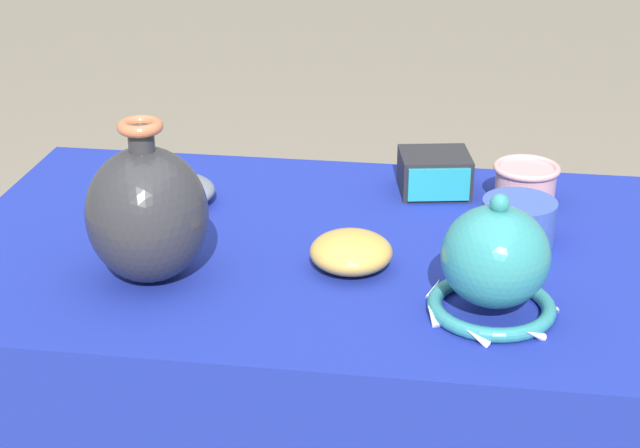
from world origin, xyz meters
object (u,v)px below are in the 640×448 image
(pot_squat_cobalt, at_px, (518,220))
(bowl_shallow_slate, at_px, (174,191))
(vase_tall_bulbous, at_px, (147,213))
(mosaic_tile_box, at_px, (434,173))
(cup_wide_rose, at_px, (525,184))
(vase_dome_bell, at_px, (495,265))
(bowl_shallow_ochre, at_px, (351,252))

(pot_squat_cobalt, height_order, bowl_shallow_slate, pot_squat_cobalt)
(vase_tall_bulbous, height_order, mosaic_tile_box, vase_tall_bulbous)
(mosaic_tile_box, bearing_deg, cup_wide_rose, -23.81)
(bowl_shallow_slate, bearing_deg, vase_tall_bulbous, -81.28)
(cup_wide_rose, bearing_deg, bowl_shallow_slate, -172.60)
(vase_dome_bell, distance_m, pot_squat_cobalt, 0.27)
(pot_squat_cobalt, distance_m, bowl_shallow_slate, 0.62)
(mosaic_tile_box, xyz_separation_m, cup_wide_rose, (0.17, -0.04, 0.00))
(vase_tall_bulbous, relative_size, vase_dome_bell, 1.27)
(vase_dome_bell, bearing_deg, bowl_shallow_ochre, 152.94)
(cup_wide_rose, height_order, bowl_shallow_slate, cup_wide_rose)
(bowl_shallow_slate, bearing_deg, mosaic_tile_box, 14.56)
(vase_dome_bell, bearing_deg, mosaic_tile_box, 102.64)
(mosaic_tile_box, bearing_deg, bowl_shallow_ochre, -120.05)
(vase_dome_bell, distance_m, bowl_shallow_slate, 0.66)
(cup_wide_rose, relative_size, bowl_shallow_slate, 0.81)
(vase_dome_bell, height_order, bowl_shallow_ochre, vase_dome_bell)
(bowl_shallow_slate, height_order, bowl_shallow_ochre, bowl_shallow_ochre)
(vase_tall_bulbous, relative_size, pot_squat_cobalt, 2.06)
(mosaic_tile_box, bearing_deg, vase_dome_bell, -87.76)
(vase_tall_bulbous, bearing_deg, bowl_shallow_slate, 98.72)
(vase_tall_bulbous, height_order, bowl_shallow_slate, vase_tall_bulbous)
(pot_squat_cobalt, bearing_deg, bowl_shallow_ochre, -151.51)
(vase_dome_bell, xyz_separation_m, bowl_shallow_slate, (-0.57, 0.33, -0.05))
(vase_dome_bell, distance_m, mosaic_tile_box, 0.46)
(cup_wide_rose, bearing_deg, bowl_shallow_ochre, -134.01)
(mosaic_tile_box, height_order, cup_wide_rose, cup_wide_rose)
(bowl_shallow_slate, xyz_separation_m, bowl_shallow_ochre, (0.35, -0.21, 0.00))
(vase_tall_bulbous, distance_m, mosaic_tile_box, 0.60)
(pot_squat_cobalt, bearing_deg, vase_dome_bell, -100.49)
(mosaic_tile_box, relative_size, cup_wide_rose, 1.21)
(bowl_shallow_slate, bearing_deg, bowl_shallow_ochre, -31.27)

